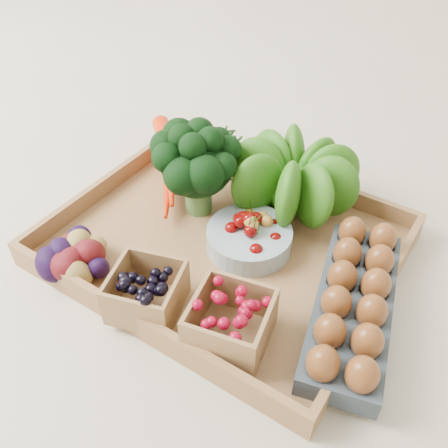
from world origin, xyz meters
The scene contains 10 objects.
ground centered at (0.00, 0.00, 0.00)m, with size 4.00×4.00×0.00m, color beige.
tray centered at (0.00, 0.00, 0.01)m, with size 0.55×0.45×0.01m, color olive.
carrots centered at (-0.21, 0.12, 0.04)m, with size 0.24×0.17×0.06m, color red, non-canonical shape.
lettuce centered at (0.05, 0.15, 0.09)m, with size 0.15×0.15×0.15m, color #22520C.
broccoli centered at (-0.09, 0.05, 0.08)m, with size 0.16×0.16×0.13m, color black, non-canonical shape.
cherry_bowl centered at (0.04, 0.02, 0.03)m, with size 0.14×0.14×0.04m, color #8C9EA5.
egg_carton centered at (0.24, -0.03, 0.03)m, with size 0.11×0.31×0.04m, color #384148.
potatoes centered at (-0.17, -0.18, 0.05)m, with size 0.13×0.13×0.07m, color #460B0E, non-canonical shape.
punnet_blackberry centered at (-0.02, -0.18, 0.05)m, with size 0.10×0.10×0.07m, color black.
punnet_raspberry centered at (0.11, -0.16, 0.05)m, with size 0.11×0.11×0.07m, color maroon.
Camera 1 is at (0.34, -0.52, 0.61)m, focal length 40.00 mm.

